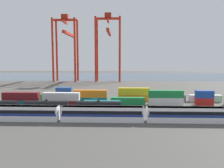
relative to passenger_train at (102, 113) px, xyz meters
The scene contains 28 objects.
ground_plane 62.35m from the passenger_train, 94.11° to the left, with size 420.00×420.00×0.00m, color #4C4944.
harbour_water 167.95m from the passenger_train, 91.52° to the left, with size 400.00×110.00×0.01m, color #384C60.
passenger_train is the anchor object (origin of this frame).
freight_tank_row 18.46m from the passenger_train, 157.36° to the left, with size 43.77×2.91×4.37m.
shipping_container_1 32.48m from the passenger_train, 151.08° to the left, with size 12.10×2.44×2.60m, color #146066.
shipping_container_2 32.51m from the passenger_train, 151.08° to the left, with size 12.10×2.44×2.60m, color maroon.
shipping_container_3 21.63m from the passenger_train, 133.43° to the left, with size 12.10×2.44×2.60m, color maroon.
shipping_container_4 21.69m from the passenger_train, 133.43° to the left, with size 12.10×2.44×2.60m, color silver.
shipping_container_5 15.78m from the passenger_train, 94.76° to the left, with size 12.10×2.44×2.60m, color #146066.
shipping_container_6 40.03m from the passenger_train, 145.85° to the left, with size 6.04×2.44×2.60m, color silver.
shipping_container_7 29.84m from the passenger_train, 131.13° to the left, with size 6.04×2.44×2.60m, color orange.
shipping_container_8 23.31m from the passenger_train, 105.25° to the left, with size 12.10×2.44×2.60m, color #146066.
shipping_container_9 23.36m from the passenger_train, 105.25° to the left, with size 12.10×2.44×2.60m, color orange.
shipping_container_10 23.66m from the passenger_train, 71.83° to the left, with size 12.10×2.44×2.60m, color #197538.
shipping_container_11 30.68m from the passenger_train, 47.11° to the left, with size 12.10×2.44×2.60m, color silver.
shipping_container_12 30.72m from the passenger_train, 47.11° to the left, with size 12.10×2.44×2.60m, color #197538.
shipping_container_13 41.07m from the passenger_train, 33.17° to the left, with size 6.04×2.44×2.60m, color #AD211C.
shipping_container_14 41.10m from the passenger_train, 33.17° to the left, with size 6.04×2.44×2.60m, color #1C4299.
shipping_container_17 42.63m from the passenger_train, 136.69° to the left, with size 12.10×2.44×2.60m, color #197538.
shipping_container_18 34.02m from the passenger_train, 120.71° to the left, with size 6.04×2.44×2.60m, color orange.
shipping_container_19 34.05m from the passenger_train, 120.71° to the left, with size 6.04×2.44×2.60m, color #1C4299.
shipping_container_20 29.49m from the passenger_train, 97.25° to the left, with size 6.04×2.44×2.60m, color maroon.
shipping_container_21 30.89m from the passenger_train, 71.25° to the left, with size 12.10×2.44×2.60m, color orange.
shipping_container_22 30.93m from the passenger_train, 71.25° to the left, with size 12.10×2.44×2.60m, color gold.
shipping_container_23 37.57m from the passenger_train, 51.12° to the left, with size 12.10×2.44×2.60m, color slate.
shipping_container_24 47.34m from the passenger_train, 38.15° to the left, with size 12.10×2.44×2.60m, color silver.
gantry_crane_west 122.48m from the passenger_train, 107.70° to the left, with size 17.76×37.46×49.27m.
gantry_crane_central 117.34m from the passenger_train, 92.25° to the left, with size 18.93×38.38×50.03m.
Camera 1 is at (9.12, -79.45, 15.91)m, focal length 36.13 mm.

